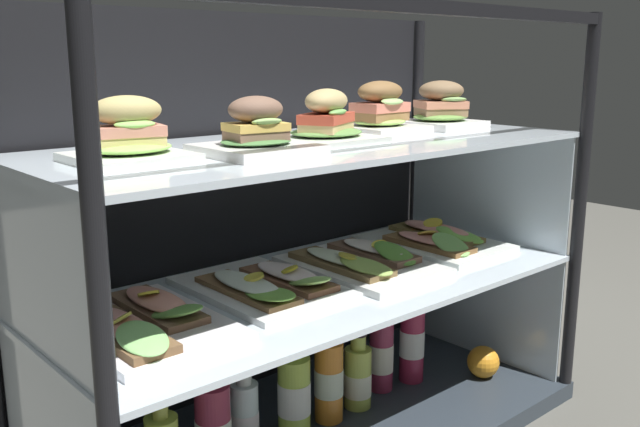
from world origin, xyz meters
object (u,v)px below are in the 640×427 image
object	(u,v)px
plated_roll_sandwich_center	(441,110)
open_sandwich_tray_left_of_center	(267,285)
plated_roll_sandwich_mid_left	(327,122)
juice_bottle_back_left	(412,343)
plated_roll_sandwich_near_right_corner	(256,135)
juice_bottle_tucked_behind	(245,415)
juice_bottle_front_left_end	(295,395)
orange_fruit_beside_bottles	(483,362)
plated_roll_sandwich_left_of_center	(127,138)
juice_bottle_front_fourth	(329,379)
juice_bottle_back_center	(358,377)
plated_roll_sandwich_right_of_center	(380,113)
juice_bottle_front_right_end	(381,351)
open_sandwich_tray_mid_right	(435,240)
open_sandwich_tray_far_left	(143,322)
open_sandwich_tray_right_of_center	(362,262)

from	to	relation	value
plated_roll_sandwich_center	open_sandwich_tray_left_of_center	xyz separation A→B (m)	(-0.55, -0.01, -0.33)
plated_roll_sandwich_mid_left	juice_bottle_back_left	size ratio (longest dim) A/B	0.82
plated_roll_sandwich_near_right_corner	juice_bottle_tucked_behind	distance (m)	0.61
juice_bottle_front_left_end	orange_fruit_beside_bottles	distance (m)	0.56
plated_roll_sandwich_near_right_corner	juice_bottle_back_left	size ratio (longest dim) A/B	0.82
plated_roll_sandwich_left_of_center	juice_bottle_front_fourth	distance (m)	0.74
plated_roll_sandwich_left_of_center	juice_bottle_back_center	bearing A→B (deg)	-0.30
plated_roll_sandwich_near_right_corner	juice_bottle_back_left	world-z (taller)	plated_roll_sandwich_near_right_corner
juice_bottle_front_fourth	plated_roll_sandwich_near_right_corner	bearing A→B (deg)	-164.51
juice_bottle_tucked_behind	juice_bottle_front_left_end	bearing A→B (deg)	-15.63
plated_roll_sandwich_near_right_corner	plated_roll_sandwich_mid_left	distance (m)	0.23
plated_roll_sandwich_right_of_center	juice_bottle_front_left_end	distance (m)	0.66
juice_bottle_front_fourth	orange_fruit_beside_bottles	xyz separation A→B (m)	(0.45, -0.10, -0.06)
plated_roll_sandwich_center	juice_bottle_front_fourth	size ratio (longest dim) A/B	0.72
juice_bottle_front_left_end	plated_roll_sandwich_center	bearing A→B (deg)	3.47
juice_bottle_front_left_end	juice_bottle_back_left	distance (m)	0.40
plated_roll_sandwich_near_right_corner	juice_bottle_tucked_behind	xyz separation A→B (m)	(0.02, 0.09, -0.60)
juice_bottle_tucked_behind	juice_bottle_front_left_end	xyz separation A→B (m)	(0.11, -0.03, 0.02)
plated_roll_sandwich_center	plated_roll_sandwich_right_of_center	bearing A→B (deg)	176.64
juice_bottle_front_left_end	juice_bottle_front_right_end	xyz separation A→B (m)	(0.30, 0.03, 0.01)
open_sandwich_tray_mid_right	juice_bottle_back_center	size ratio (longest dim) A/B	1.84
open_sandwich_tray_mid_right	juice_bottle_front_left_end	size ratio (longest dim) A/B	1.51
juice_bottle_tucked_behind	plated_roll_sandwich_mid_left	bearing A→B (deg)	-10.47
plated_roll_sandwich_mid_left	juice_bottle_front_left_end	xyz separation A→B (m)	(-0.08, 0.00, -0.59)
open_sandwich_tray_mid_right	juice_bottle_back_left	xyz separation A→B (m)	(-0.09, -0.01, -0.25)
plated_roll_sandwich_mid_left	open_sandwich_tray_mid_right	xyz separation A→B (m)	(0.40, 0.03, -0.33)
plated_roll_sandwich_mid_left	juice_bottle_tucked_behind	bearing A→B (deg)	169.53
orange_fruit_beside_bottles	plated_roll_sandwich_right_of_center	bearing A→B (deg)	151.16
open_sandwich_tray_far_left	orange_fruit_beside_bottles	xyz separation A→B (m)	(0.90, -0.10, -0.31)
juice_bottle_front_left_end	juice_bottle_front_right_end	size ratio (longest dim) A/B	0.91
plated_roll_sandwich_center	plated_roll_sandwich_left_of_center	bearing A→B (deg)	-178.48
open_sandwich_tray_right_of_center	juice_bottle_front_fourth	distance (m)	0.28
juice_bottle_tucked_behind	plated_roll_sandwich_near_right_corner	bearing A→B (deg)	-104.33
plated_roll_sandwich_near_right_corner	open_sandwich_tray_far_left	distance (m)	0.39
open_sandwich_tray_left_of_center	open_sandwich_tray_right_of_center	xyz separation A→B (m)	(0.26, -0.01, 0.00)
juice_bottle_front_right_end	juice_bottle_back_left	distance (m)	0.10
juice_bottle_front_left_end	orange_fruit_beside_bottles	xyz separation A→B (m)	(0.55, -0.10, -0.05)
plated_roll_sandwich_mid_left	open_sandwich_tray_mid_right	size ratio (longest dim) A/B	0.54
plated_roll_sandwich_left_of_center	juice_bottle_back_left	bearing A→B (deg)	0.47
open_sandwich_tray_mid_right	orange_fruit_beside_bottles	distance (m)	0.34
juice_bottle_tucked_behind	juice_bottle_back_center	xyz separation A→B (m)	(0.31, -0.03, -0.00)
plated_roll_sandwich_right_of_center	juice_bottle_back_center	xyz separation A→B (m)	(-0.10, -0.04, -0.61)
plated_roll_sandwich_near_right_corner	juice_bottle_front_right_end	bearing A→B (deg)	11.94
plated_roll_sandwich_left_of_center	juice_bottle_tucked_behind	size ratio (longest dim) A/B	0.96
juice_bottle_front_left_end	plated_roll_sandwich_left_of_center	bearing A→B (deg)	178.76
orange_fruit_beside_bottles	plated_roll_sandwich_left_of_center	bearing A→B (deg)	173.27
plated_roll_sandwich_mid_left	plated_roll_sandwich_right_of_center	distance (m)	0.21
plated_roll_sandwich_right_of_center	juice_bottle_front_right_end	xyz separation A→B (m)	(0.01, -0.01, -0.59)
juice_bottle_tucked_behind	juice_bottle_front_fourth	bearing A→B (deg)	-7.19
plated_roll_sandwich_right_of_center	juice_bottle_tucked_behind	bearing A→B (deg)	-178.49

